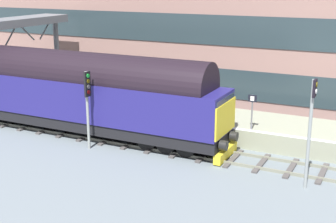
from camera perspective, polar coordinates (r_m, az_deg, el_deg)
The scene contains 10 objects.
ground_plane at distance 25.20m, azimuth -1.30°, elevation -4.17°, with size 140.00×140.00×0.00m, color slate.
track_main at distance 25.18m, azimuth -1.30°, elevation -4.06°, with size 2.50×60.00×0.15m.
station_platform at distance 28.12m, azimuth 2.08°, elevation -0.98°, with size 4.00×44.00×1.01m.
station_building at distance 34.53m, azimuth 1.97°, elevation 9.96°, with size 4.50×37.12×10.25m.
diesel_locomotive at distance 27.47m, azimuth -11.85°, elevation 2.57°, with size 2.74×19.14×4.68m.
signal_post_near at distance 20.23m, azimuth 16.60°, elevation -1.24°, with size 0.44×0.22×4.67m.
signal_post_mid at distance 24.46m, azimuth -9.53°, elevation 1.49°, with size 0.44×0.22×4.05m.
platform_number_sign at distance 24.65m, azimuth 9.96°, elevation 0.57°, with size 0.10×0.44×1.83m.
waiting_passenger at distance 31.33m, azimuth -11.54°, elevation 3.26°, with size 0.42×0.49×1.64m.
overhead_footbridge at distance 32.40m, azimuth -18.27°, elevation 9.26°, with size 9.30×2.00×6.03m.
Camera 1 is at (-21.00, -10.99, 8.54)m, focal length 51.33 mm.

